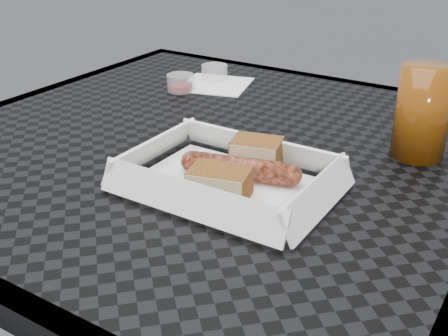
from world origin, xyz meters
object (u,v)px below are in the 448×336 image
object	(u,v)px
patio_table	(208,186)
food_tray	(228,186)
drink_glass	(423,112)
bratwurst	(240,168)

from	to	relation	value
patio_table	food_tray	bearing A→B (deg)	-46.58
drink_glass	bratwurst	bearing A→B (deg)	-129.71
food_tray	drink_glass	xyz separation A→B (m)	(0.17, 0.22, 0.06)
food_tray	drink_glass	distance (m)	0.28
food_tray	bratwurst	world-z (taller)	bratwurst
food_tray	drink_glass	bearing A→B (deg)	52.37
patio_table	bratwurst	size ratio (longest dim) A/B	5.35
bratwurst	drink_glass	xyz separation A→B (m)	(0.16, 0.20, 0.04)
food_tray	patio_table	bearing A→B (deg)	133.42
patio_table	bratwurst	xyz separation A→B (m)	(0.11, -0.09, 0.09)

